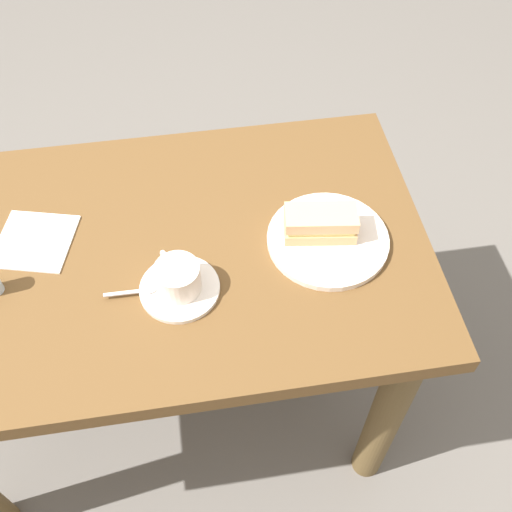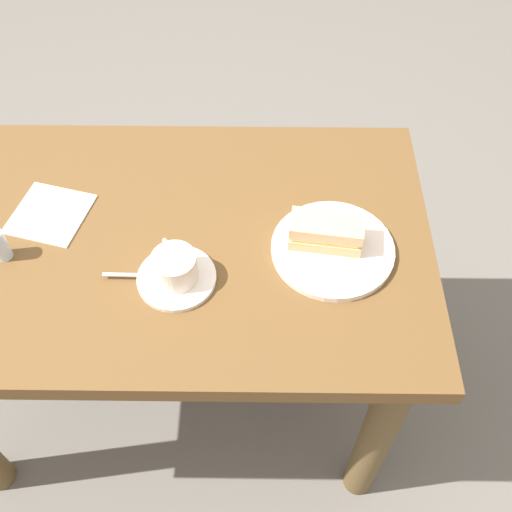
{
  "view_description": "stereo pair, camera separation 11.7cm",
  "coord_description": "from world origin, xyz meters",
  "views": [
    {
      "loc": [
        -0.1,
        0.77,
        1.71
      ],
      "look_at": [
        -0.21,
        0.07,
        0.77
      ],
      "focal_mm": 42.32,
      "sensor_mm": 36.0,
      "label": 1
    },
    {
      "loc": [
        -0.22,
        0.78,
        1.71
      ],
      "look_at": [
        -0.21,
        0.07,
        0.77
      ],
      "focal_mm": 42.32,
      "sensor_mm": 36.0,
      "label": 2
    }
  ],
  "objects": [
    {
      "name": "dining_table",
      "position": [
        0.0,
        0.0,
        0.59
      ],
      "size": [
        1.15,
        0.69,
        0.74
      ],
      "color": "brown",
      "rests_on": "ground_plane"
    },
    {
      "name": "coffee_cup",
      "position": [
        -0.06,
        0.11,
        0.79
      ],
      "size": [
        0.09,
        0.11,
        0.06
      ],
      "color": "silver",
      "rests_on": "coffee_saucer"
    },
    {
      "name": "napkin",
      "position": [
        0.23,
        -0.06,
        0.75
      ],
      "size": [
        0.18,
        0.18,
        0.0
      ],
      "primitive_type": "cube",
      "rotation": [
        0.0,
        0.0,
        -0.26
      ],
      "color": "white",
      "rests_on": "dining_table"
    },
    {
      "name": "sandwich_front",
      "position": [
        -0.35,
        0.02,
        0.79
      ],
      "size": [
        0.15,
        0.08,
        0.06
      ],
      "color": "tan",
      "rests_on": "sandwich_plate"
    },
    {
      "name": "coffee_saucer",
      "position": [
        -0.06,
        0.11,
        0.75
      ],
      "size": [
        0.15,
        0.15,
        0.01
      ],
      "primitive_type": "cylinder",
      "color": "silver",
      "rests_on": "dining_table"
    },
    {
      "name": "ground_plane",
      "position": [
        0.0,
        0.0,
        0.0
      ],
      "size": [
        6.0,
        6.0,
        0.0
      ],
      "primitive_type": "plane",
      "color": "#635D57"
    },
    {
      "name": "spoon",
      "position": [
        0.02,
        0.11,
        0.76
      ],
      "size": [
        0.1,
        0.02,
        0.01
      ],
      "color": "silver",
      "rests_on": "coffee_saucer"
    },
    {
      "name": "sandwich_plate",
      "position": [
        -0.37,
        0.03,
        0.75
      ],
      "size": [
        0.25,
        0.25,
        0.01
      ],
      "primitive_type": "cylinder",
      "color": "silver",
      "rests_on": "dining_table"
    }
  ]
}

